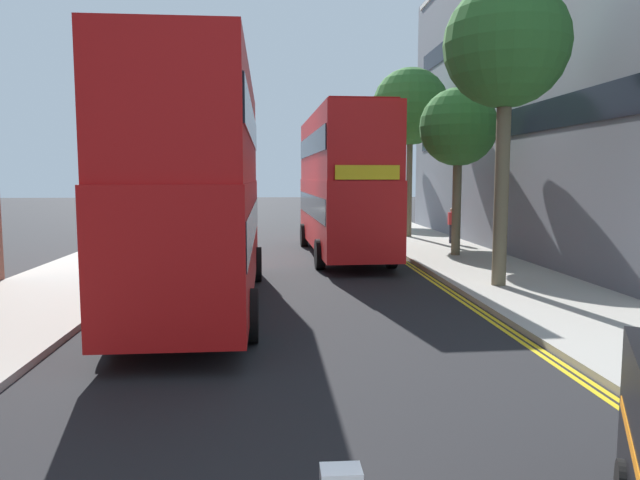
% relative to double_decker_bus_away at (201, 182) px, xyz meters
% --- Properties ---
extents(sidewalk_right, '(4.00, 80.00, 0.14)m').
position_rel_double_decker_bus_away_xyz_m(sidewalk_right, '(8.75, 3.19, -2.96)').
color(sidewalk_right, '#ADA89E').
rests_on(sidewalk_right, ground).
extents(sidewalk_left, '(4.00, 80.00, 0.14)m').
position_rel_double_decker_bus_away_xyz_m(sidewalk_left, '(-4.25, 3.19, -2.96)').
color(sidewalk_left, '#ADA89E').
rests_on(sidewalk_left, ground).
extents(kerb_line_outer, '(0.10, 56.00, 0.01)m').
position_rel_double_decker_bus_away_xyz_m(kerb_line_outer, '(6.65, 1.19, -3.03)').
color(kerb_line_outer, yellow).
rests_on(kerb_line_outer, ground).
extents(kerb_line_inner, '(0.10, 56.00, 0.01)m').
position_rel_double_decker_bus_away_xyz_m(kerb_line_inner, '(6.49, 1.19, -3.03)').
color(kerb_line_inner, yellow).
rests_on(kerb_line_inner, ground).
extents(double_decker_bus_away, '(2.93, 10.85, 5.64)m').
position_rel_double_decker_bus_away_xyz_m(double_decker_bus_away, '(0.00, 0.00, 0.00)').
color(double_decker_bus_away, red).
rests_on(double_decker_bus_away, ground).
extents(double_decker_bus_oncoming, '(3.07, 10.88, 5.64)m').
position_rel_double_decker_bus_away_xyz_m(double_decker_bus_oncoming, '(4.40, 8.92, 0.00)').
color(double_decker_bus_oncoming, red).
rests_on(double_decker_bus_oncoming, ground).
extents(pedestrian_far, '(0.34, 0.22, 1.62)m').
position_rel_double_decker_bus_away_xyz_m(pedestrian_far, '(9.76, 11.84, -2.04)').
color(pedestrian_far, '#2D2D38').
rests_on(pedestrian_far, sidewalk_right).
extents(street_tree_near, '(2.95, 2.95, 6.38)m').
position_rel_double_decker_bus_away_xyz_m(street_tree_near, '(8.72, 7.85, 1.96)').
color(street_tree_near, '#6B6047').
rests_on(street_tree_near, sidewalk_right).
extents(street_tree_mid, '(3.79, 3.79, 8.39)m').
position_rel_double_decker_bus_away_xyz_m(street_tree_mid, '(8.47, 15.02, 3.57)').
color(street_tree_mid, '#6B6047').
rests_on(street_tree_mid, sidewalk_right).
extents(street_tree_far, '(3.00, 3.00, 7.48)m').
position_rel_double_decker_bus_away_xyz_m(street_tree_far, '(8.49, 25.59, 2.99)').
color(street_tree_far, '#6B6047').
rests_on(street_tree_far, sidewalk_right).
extents(street_tree_distant, '(3.36, 3.36, 8.23)m').
position_rel_double_decker_bus_away_xyz_m(street_tree_distant, '(8.00, 1.47, 3.58)').
color(street_tree_distant, '#6B6047').
rests_on(street_tree_distant, sidewalk_right).
extents(townhouse_terrace_right, '(10.08, 28.00, 13.66)m').
position_rel_double_decker_bus_away_xyz_m(townhouse_terrace_right, '(15.75, 9.24, 3.80)').
color(townhouse_terrace_right, slate).
rests_on(townhouse_terrace_right, ground).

